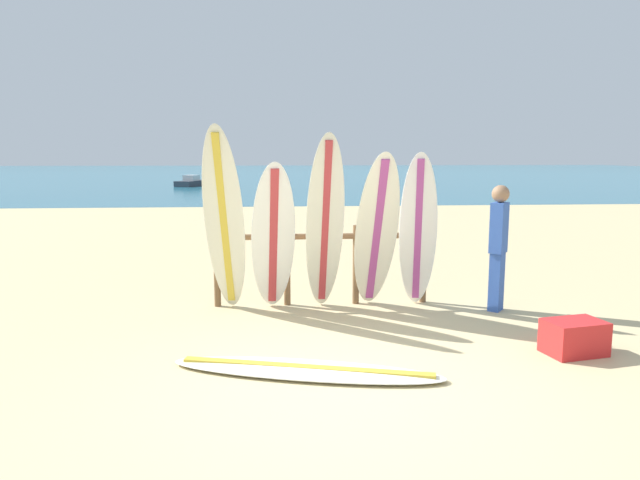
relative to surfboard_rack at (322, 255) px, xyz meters
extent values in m
plane|color=#CCB784|center=(-0.08, -2.97, -0.70)|extent=(120.00, 120.00, 0.00)
cube|color=teal|center=(-0.08, 55.03, -0.69)|extent=(120.00, 80.00, 0.01)
cylinder|color=brown|center=(-1.44, 0.00, -0.14)|extent=(0.09, 0.09, 1.11)
cylinder|color=brown|center=(-0.48, 0.00, -0.14)|extent=(0.09, 0.09, 1.11)
cylinder|color=brown|center=(0.48, 0.00, -0.14)|extent=(0.09, 0.09, 1.11)
cylinder|color=brown|center=(1.44, 0.00, -0.14)|extent=(0.09, 0.09, 1.11)
cylinder|color=brown|center=(0.00, 0.00, 0.27)|extent=(2.99, 0.08, 0.08)
ellipsoid|color=silver|center=(-1.29, -0.41, 0.53)|extent=(0.62, 0.95, 2.46)
cube|color=gold|center=(-1.29, -0.41, 0.53)|extent=(0.19, 0.84, 2.27)
ellipsoid|color=white|center=(-0.67, -0.38, 0.31)|extent=(0.64, 0.84, 2.01)
cube|color=#B73338|center=(-0.67, -0.38, 0.31)|extent=(0.17, 0.75, 1.85)
ellipsoid|color=silver|center=(0.01, -0.36, 0.49)|extent=(0.55, 0.79, 2.37)
cube|color=#B73338|center=(0.01, -0.36, 0.49)|extent=(0.14, 0.72, 2.18)
ellipsoid|color=white|center=(0.68, -0.45, 0.37)|extent=(0.59, 1.07, 2.13)
cube|color=#A53F8C|center=(0.68, -0.45, 0.37)|extent=(0.13, 0.98, 1.97)
ellipsoid|color=white|center=(1.28, -0.29, 0.37)|extent=(0.61, 0.69, 2.13)
cube|color=#A53F8C|center=(1.28, -0.29, 0.37)|extent=(0.20, 0.58, 1.96)
ellipsoid|color=white|center=(-0.36, -2.54, -0.66)|extent=(2.72, 1.21, 0.07)
cube|color=gold|center=(-0.36, -2.54, -0.66)|extent=(2.40, 0.72, 0.08)
cube|color=#3359B2|center=(2.31, -0.51, -0.30)|extent=(0.25, 0.26, 0.79)
cube|color=#3359B2|center=(2.31, -0.51, 0.43)|extent=(0.30, 0.32, 0.67)
sphere|color=#997051|center=(2.31, -0.51, 0.88)|extent=(0.23, 0.23, 0.23)
cube|color=#333842|center=(-6.05, 29.93, -0.51)|extent=(2.00, 2.67, 0.35)
cube|color=silver|center=(-6.05, 29.93, -0.16)|extent=(1.06, 1.11, 0.36)
cube|color=red|center=(2.49, -2.22, -0.52)|extent=(0.67, 0.51, 0.36)
camera|label=1|loc=(-0.63, -7.79, 1.40)|focal=32.14mm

